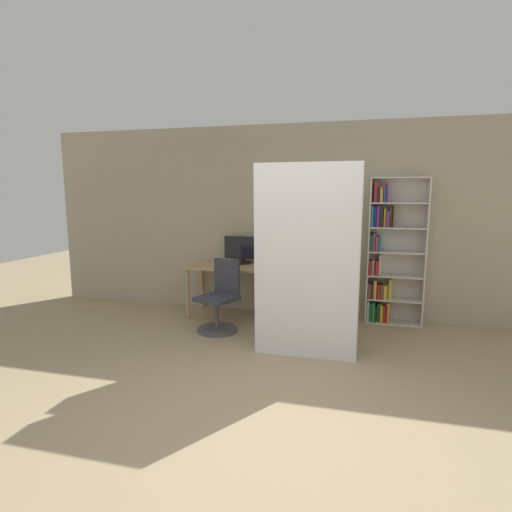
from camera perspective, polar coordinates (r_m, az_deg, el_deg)
The scene contains 8 objects.
ground_plane at distance 3.14m, azimuth -0.55°, elevation -24.64°, with size 16.00×16.00×0.00m, color #9E8966.
wall_back at distance 5.73m, azimuth 7.48°, elevation 4.96°, with size 8.00×0.06×2.70m.
desk at distance 5.67m, azimuth -3.04°, elevation -2.26°, with size 1.34×0.67×0.73m.
monitor at distance 5.79m, azimuth -1.91°, elevation 0.89°, with size 0.55×0.25×0.39m.
office_chair at distance 5.15m, azimuth -5.19°, elevation -6.66°, with size 0.57×0.57×0.90m.
bookshelf at distance 5.61m, azimuth 18.40°, elevation 0.16°, with size 0.73×0.29×1.95m.
mattress_near at distance 4.24m, azimuth 7.37°, elevation -0.81°, with size 1.09×0.31×2.05m.
mattress_far at distance 4.62m, azimuth 7.95°, elevation -0.05°, with size 1.09×0.28×2.05m.
Camera 1 is at (0.67, -2.53, 1.73)m, focal length 28.00 mm.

